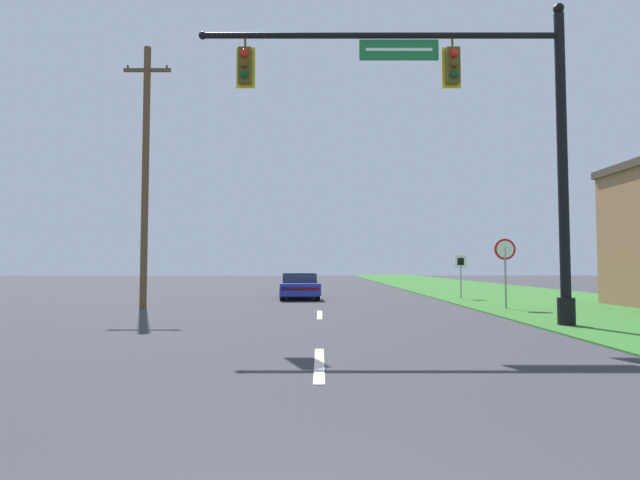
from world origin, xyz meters
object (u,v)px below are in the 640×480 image
object	(u,v)px
car_ahead	(300,286)
route_sign_post	(461,267)
stop_sign	(505,258)
utility_pole_near	(146,172)
signal_mast	(475,126)

from	to	relation	value
car_ahead	route_sign_post	world-z (taller)	route_sign_post
stop_sign	route_sign_post	size ratio (longest dim) A/B	1.23
car_ahead	utility_pole_near	world-z (taller)	utility_pole_near
stop_sign	route_sign_post	distance (m)	5.60
signal_mast	utility_pole_near	xyz separation A→B (m)	(-10.72, 5.78, -0.10)
utility_pole_near	car_ahead	bearing A→B (deg)	44.04
signal_mast	stop_sign	distance (m)	6.52
car_ahead	stop_sign	distance (m)	10.00
car_ahead	utility_pole_near	size ratio (longest dim) A/B	0.47
route_sign_post	stop_sign	bearing A→B (deg)	-89.74
car_ahead	route_sign_post	size ratio (longest dim) A/B	2.29
stop_sign	route_sign_post	world-z (taller)	stop_sign
stop_sign	utility_pole_near	xyz separation A→B (m)	(-13.30, 0.84, 3.29)
signal_mast	route_sign_post	size ratio (longest dim) A/B	4.85
stop_sign	utility_pole_near	size ratio (longest dim) A/B	0.25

